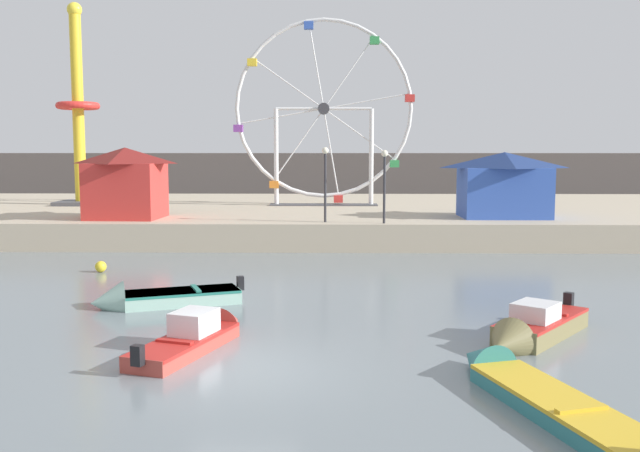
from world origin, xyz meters
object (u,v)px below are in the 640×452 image
(motorboat_teal_painted, at_px, (526,388))
(promenade_lamp_near, at_px, (325,173))
(motorboat_olive_wood, at_px, (531,329))
(carnival_booth_red_striped, at_px, (126,182))
(drop_tower_yellow_tower, at_px, (78,119))
(motorboat_faded_red, at_px, (201,334))
(carnival_booth_blue_tent, at_px, (504,184))
(promenade_lamp_far, at_px, (384,175))
(motorboat_seafoam, at_px, (154,299))
(mooring_buoy_orange, at_px, (101,267))
(ferris_wheel_white_frame, at_px, (324,112))

(motorboat_teal_painted, bearing_deg, promenade_lamp_near, -5.49)
(promenade_lamp_near, bearing_deg, motorboat_olive_wood, -71.89)
(motorboat_olive_wood, relative_size, carnival_booth_red_striped, 1.08)
(motorboat_olive_wood, bearing_deg, drop_tower_yellow_tower, -103.93)
(motorboat_teal_painted, xyz_separation_m, carnival_booth_red_striped, (-14.17, 22.06, 2.97))
(motorboat_teal_painted, height_order, motorboat_faded_red, motorboat_faded_red)
(carnival_booth_blue_tent, xyz_separation_m, promenade_lamp_far, (-6.30, -3.06, 0.56))
(motorboat_seafoam, xyz_separation_m, mooring_buoy_orange, (-3.60, 5.96, -0.02))
(motorboat_olive_wood, bearing_deg, ferris_wheel_white_frame, -129.99)
(motorboat_seafoam, relative_size, drop_tower_yellow_tower, 0.38)
(ferris_wheel_white_frame, relative_size, carnival_booth_blue_tent, 2.40)
(motorboat_seafoam, xyz_separation_m, ferris_wheel_white_frame, (4.92, 22.52, 6.80))
(motorboat_olive_wood, xyz_separation_m, carnival_booth_red_striped, (-15.37, 18.04, 2.84))
(ferris_wheel_white_frame, relative_size, promenade_lamp_far, 3.32)
(ferris_wheel_white_frame, xyz_separation_m, carnival_booth_red_striped, (-9.85, -8.36, -3.87))
(promenade_lamp_near, height_order, promenade_lamp_far, promenade_lamp_near)
(motorboat_teal_painted, xyz_separation_m, promenade_lamp_near, (-4.12, 20.30, 3.48))
(motorboat_olive_wood, distance_m, motorboat_faded_red, 8.22)
(carnival_booth_blue_tent, bearing_deg, motorboat_olive_wood, -101.04)
(motorboat_teal_painted, distance_m, mooring_buoy_orange, 18.89)
(motorboat_seafoam, relative_size, carnival_booth_red_striped, 1.17)
(ferris_wheel_white_frame, distance_m, drop_tower_yellow_tower, 15.20)
(ferris_wheel_white_frame, height_order, carnival_booth_blue_tent, ferris_wheel_white_frame)
(carnival_booth_red_striped, relative_size, mooring_buoy_orange, 8.98)
(carnival_booth_red_striped, height_order, promenade_lamp_near, promenade_lamp_near)
(motorboat_olive_wood, distance_m, mooring_buoy_orange, 17.14)
(motorboat_olive_wood, xyz_separation_m, drop_tower_yellow_tower, (-20.73, 26.63, 6.34))
(carnival_booth_red_striped, distance_m, promenade_lamp_far, 13.03)
(carnival_booth_red_striped, bearing_deg, motorboat_faded_red, -66.36)
(motorboat_seafoam, relative_size, promenade_lamp_near, 1.30)
(mooring_buoy_orange, bearing_deg, drop_tower_yellow_tower, 111.69)
(promenade_lamp_near, bearing_deg, drop_tower_yellow_tower, 146.09)
(motorboat_olive_wood, relative_size, drop_tower_yellow_tower, 0.34)
(motorboat_faded_red, relative_size, carnival_booth_red_striped, 1.20)
(motorboat_olive_wood, height_order, drop_tower_yellow_tower, drop_tower_yellow_tower)
(motorboat_olive_wood, xyz_separation_m, promenade_lamp_far, (-2.55, 15.77, 3.28))
(motorboat_teal_painted, xyz_separation_m, drop_tower_yellow_tower, (-19.52, 30.66, 6.47))
(carnival_booth_blue_tent, xyz_separation_m, promenade_lamp_near, (-9.08, -2.56, 0.63))
(ferris_wheel_white_frame, height_order, carnival_booth_red_striped, ferris_wheel_white_frame)
(motorboat_faded_red, xyz_separation_m, mooring_buoy_orange, (-5.84, 10.23, -0.05))
(motorboat_teal_painted, height_order, promenade_lamp_near, promenade_lamp_near)
(motorboat_faded_red, relative_size, drop_tower_yellow_tower, 0.38)
(ferris_wheel_white_frame, relative_size, carnival_booth_red_striped, 2.88)
(motorboat_olive_wood, bearing_deg, carnival_booth_red_striped, -101.38)
(drop_tower_yellow_tower, bearing_deg, promenade_lamp_near, -33.91)
(motorboat_teal_painted, distance_m, ferris_wheel_white_frame, 31.48)
(ferris_wheel_white_frame, distance_m, promenade_lamp_far, 11.55)
(motorboat_faded_red, relative_size, promenade_lamp_near, 1.33)
(motorboat_faded_red, height_order, ferris_wheel_white_frame, ferris_wheel_white_frame)
(promenade_lamp_far, bearing_deg, motorboat_teal_painted, -86.10)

